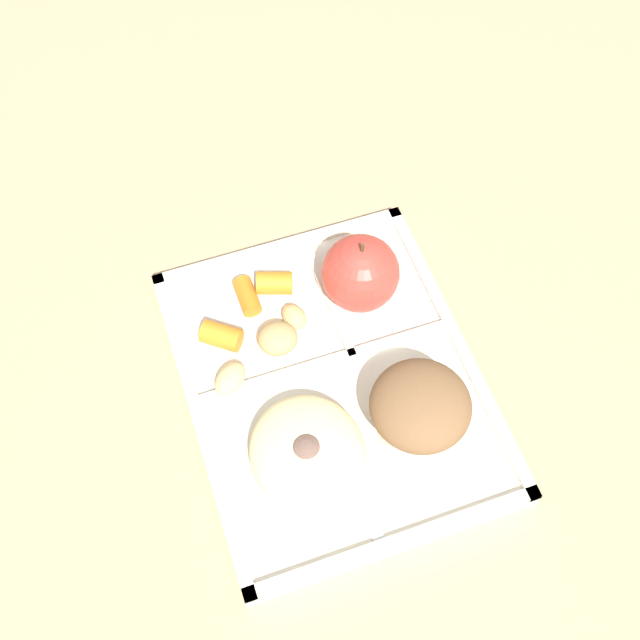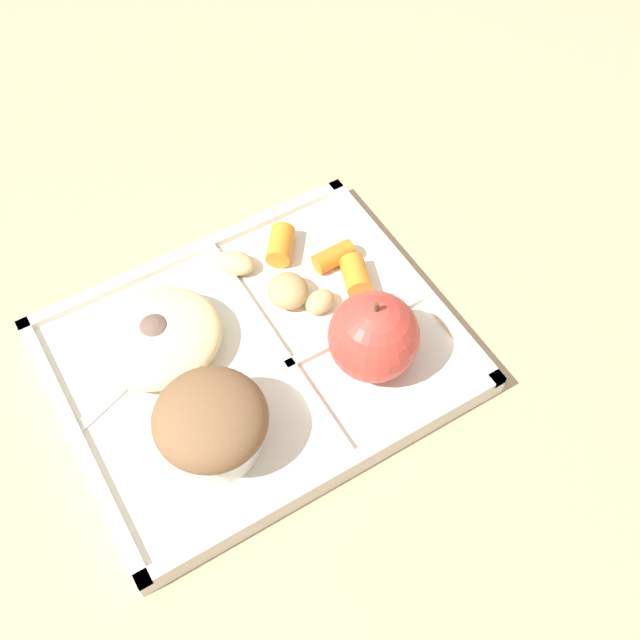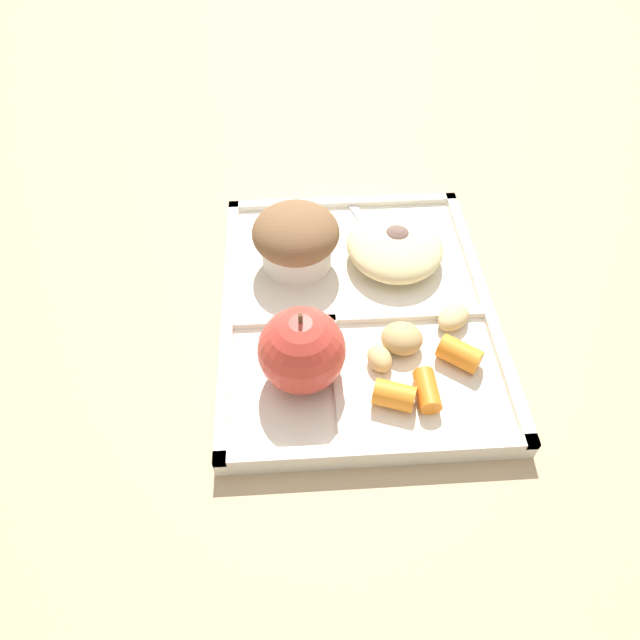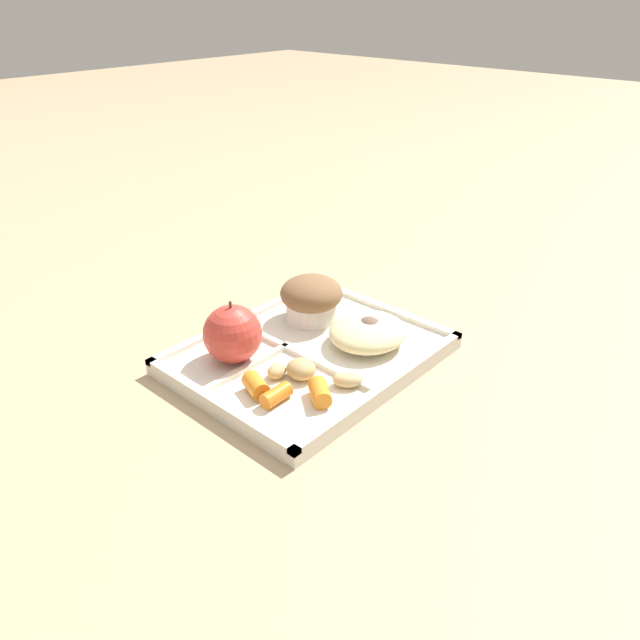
% 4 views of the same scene
% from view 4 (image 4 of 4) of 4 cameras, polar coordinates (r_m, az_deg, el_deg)
% --- Properties ---
extents(ground, '(6.00, 6.00, 0.00)m').
position_cam_4_polar(ground, '(0.82, -0.98, -3.77)').
color(ground, tan).
extents(lunch_tray, '(0.33, 0.26, 0.02)m').
position_cam_4_polar(lunch_tray, '(0.81, -1.02, -3.27)').
color(lunch_tray, silver).
rests_on(lunch_tray, ground).
extents(green_apple, '(0.07, 0.07, 0.08)m').
position_cam_4_polar(green_apple, '(0.78, -8.07, -1.29)').
color(green_apple, '#C63D33').
rests_on(green_apple, lunch_tray).
extents(bran_muffin, '(0.09, 0.09, 0.06)m').
position_cam_4_polar(bran_muffin, '(0.87, -0.80, 2.02)').
color(bran_muffin, silver).
rests_on(bran_muffin, lunch_tray).
extents(carrot_slice_tilted, '(0.04, 0.04, 0.02)m').
position_cam_4_polar(carrot_slice_tilted, '(0.71, -0.01, -6.71)').
color(carrot_slice_tilted, orange).
rests_on(carrot_slice_tilted, lunch_tray).
extents(carrot_slice_edge, '(0.03, 0.04, 0.02)m').
position_cam_4_polar(carrot_slice_edge, '(0.73, -5.94, -6.04)').
color(carrot_slice_edge, orange).
rests_on(carrot_slice_edge, lunch_tray).
extents(carrot_slice_small, '(0.04, 0.02, 0.02)m').
position_cam_4_polar(carrot_slice_small, '(0.71, -4.06, -6.93)').
color(carrot_slice_small, orange).
rests_on(carrot_slice_small, lunch_tray).
extents(potato_chunk_golden, '(0.04, 0.04, 0.02)m').
position_cam_4_polar(potato_chunk_golden, '(0.74, 2.58, -5.49)').
color(potato_chunk_golden, tan).
rests_on(potato_chunk_golden, lunch_tray).
extents(potato_chunk_wedge, '(0.04, 0.04, 0.02)m').
position_cam_4_polar(potato_chunk_wedge, '(0.75, -1.75, -4.55)').
color(potato_chunk_wedge, tan).
rests_on(potato_chunk_wedge, lunch_tray).
extents(potato_chunk_corner, '(0.03, 0.03, 0.02)m').
position_cam_4_polar(potato_chunk_corner, '(0.76, -4.00, -4.71)').
color(potato_chunk_corner, tan).
rests_on(potato_chunk_corner, lunch_tray).
extents(egg_noodle_pile, '(0.11, 0.10, 0.04)m').
position_cam_4_polar(egg_noodle_pile, '(0.82, 4.44, -1.10)').
color(egg_noodle_pile, beige).
rests_on(egg_noodle_pile, lunch_tray).
extents(meatball_center, '(0.03, 0.03, 0.03)m').
position_cam_4_polar(meatball_center, '(0.82, 3.70, -0.98)').
color(meatball_center, brown).
rests_on(meatball_center, lunch_tray).
extents(meatball_back, '(0.03, 0.03, 0.03)m').
position_cam_4_polar(meatball_back, '(0.82, 3.98, -1.00)').
color(meatball_back, brown).
rests_on(meatball_back, lunch_tray).
extents(meatball_side, '(0.04, 0.04, 0.04)m').
position_cam_4_polar(meatball_side, '(0.82, 4.55, -1.00)').
color(meatball_side, brown).
rests_on(meatball_side, lunch_tray).
extents(plastic_fork, '(0.14, 0.06, 0.00)m').
position_cam_4_polar(plastic_fork, '(0.85, 4.86, -1.15)').
color(plastic_fork, silver).
rests_on(plastic_fork, lunch_tray).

